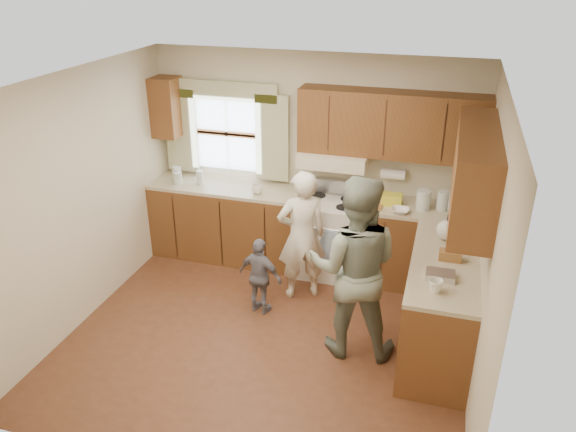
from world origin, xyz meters
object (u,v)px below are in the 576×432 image
(woman_right, at_px, (354,268))
(child, at_px, (260,276))
(stove, at_px, (330,235))
(woman_left, at_px, (302,236))

(woman_right, bearing_deg, child, -24.28)
(stove, height_order, woman_left, woman_left)
(woman_left, xyz_separation_m, child, (-0.32, -0.44, -0.31))
(child, bearing_deg, woman_right, 174.87)
(stove, distance_m, child, 1.15)
(woman_left, bearing_deg, woman_right, 104.12)
(child, bearing_deg, woman_left, -113.52)
(stove, height_order, child, stove)
(stove, xyz_separation_m, woman_left, (-0.18, -0.60, 0.26))
(stove, xyz_separation_m, woman_right, (0.52, -1.37, 0.41))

